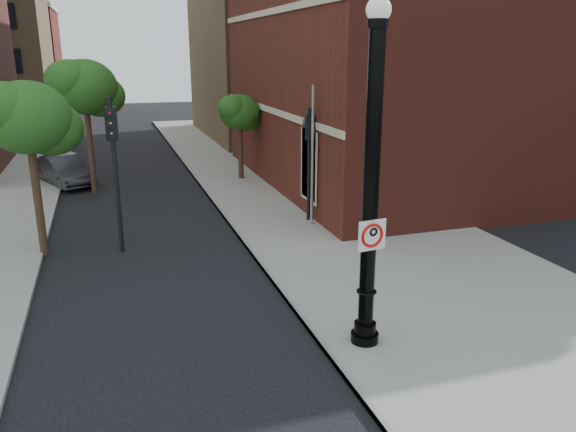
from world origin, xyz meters
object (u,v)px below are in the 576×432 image
object	(u,v)px
no_parking_sign	(372,235)
parked_car	(65,170)
lamppost	(370,200)
traffic_signal_left	(113,150)
traffic_signal_right	(309,147)

from	to	relation	value
no_parking_sign	parked_car	size ratio (longest dim) A/B	0.15
lamppost	traffic_signal_left	bearing A→B (deg)	121.19
no_parking_sign	parked_car	world-z (taller)	no_parking_sign
no_parking_sign	parked_car	bearing A→B (deg)	103.90
traffic_signal_left	lamppost	bearing A→B (deg)	-73.47
parked_car	traffic_signal_left	distance (m)	10.62
parked_car	traffic_signal_right	world-z (taller)	traffic_signal_right
no_parking_sign	lamppost	bearing A→B (deg)	77.21
lamppost	traffic_signal_right	distance (m)	8.85
no_parking_sign	traffic_signal_left	world-z (taller)	traffic_signal_left
traffic_signal_left	parked_car	bearing A→B (deg)	87.25
parked_car	traffic_signal_right	bearing A→B (deg)	-69.27
parked_car	traffic_signal_right	size ratio (longest dim) A/B	0.99
no_parking_sign	traffic_signal_left	distance (m)	9.08
no_parking_sign	traffic_signal_left	size ratio (longest dim) A/B	0.13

